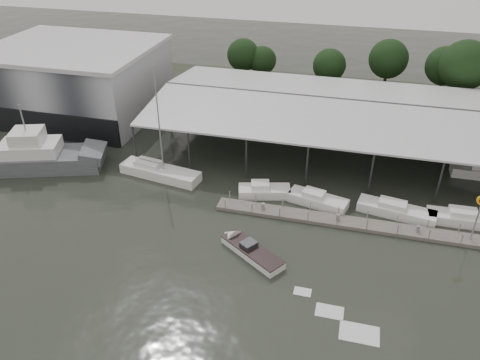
% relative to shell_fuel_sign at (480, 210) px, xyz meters
% --- Properties ---
extents(ground, '(200.00, 200.00, 0.00)m').
position_rel_shell_fuel_sign_xyz_m(ground, '(-27.00, -9.99, -3.93)').
color(ground, '#262C24').
rests_on(ground, ground).
extents(land_strip_far, '(140.00, 30.00, 0.30)m').
position_rel_shell_fuel_sign_xyz_m(land_strip_far, '(-27.00, 32.01, -3.83)').
color(land_strip_far, '#353B2C').
rests_on(land_strip_far, ground).
extents(land_strip_west, '(20.00, 40.00, 0.30)m').
position_rel_shell_fuel_sign_xyz_m(land_strip_west, '(-67.00, 20.01, -3.83)').
color(land_strip_west, '#353B2C').
rests_on(land_strip_west, ground).
extents(storage_warehouse, '(24.50, 20.50, 10.50)m').
position_rel_shell_fuel_sign_xyz_m(storage_warehouse, '(-55.00, 19.95, 1.36)').
color(storage_warehouse, '#A9AEB4').
rests_on(storage_warehouse, ground).
extents(covered_boat_shed, '(58.24, 24.00, 6.96)m').
position_rel_shell_fuel_sign_xyz_m(covered_boat_shed, '(-10.00, 18.01, 2.20)').
color(covered_boat_shed, silver).
rests_on(covered_boat_shed, ground).
extents(trawler_dock, '(3.00, 18.00, 0.50)m').
position_rel_shell_fuel_sign_xyz_m(trawler_dock, '(-57.00, 4.01, -3.68)').
color(trawler_dock, slate).
rests_on(trawler_dock, ground).
extents(floating_dock, '(28.00, 2.00, 1.40)m').
position_rel_shell_fuel_sign_xyz_m(floating_dock, '(-12.00, 0.01, -3.72)').
color(floating_dock, slate).
rests_on(floating_dock, ground).
extents(shell_fuel_sign, '(1.10, 0.18, 5.55)m').
position_rel_shell_fuel_sign_xyz_m(shell_fuel_sign, '(0.00, 0.00, 0.00)').
color(shell_fuel_sign, gray).
rests_on(shell_fuel_sign, ground).
extents(grey_trawler, '(16.28, 9.61, 8.84)m').
position_rel_shell_fuel_sign_xyz_m(grey_trawler, '(-50.03, 2.49, -2.35)').
color(grey_trawler, '#5A5F64').
rests_on(grey_trawler, ground).
extents(white_sailboat, '(10.47, 4.25, 14.18)m').
position_rel_shell_fuel_sign_xyz_m(white_sailboat, '(-34.88, 4.16, -3.27)').
color(white_sailboat, white).
rests_on(white_sailboat, ground).
extents(speedboat_underway, '(16.27, 11.44, 2.00)m').
position_rel_shell_fuel_sign_xyz_m(speedboat_underway, '(-20.94, -7.01, -3.53)').
color(speedboat_underway, white).
rests_on(speedboat_underway, ground).
extents(moored_cruiser_0, '(6.23, 3.60, 1.70)m').
position_rel_shell_fuel_sign_xyz_m(moored_cruiser_0, '(-21.59, 3.21, -3.31)').
color(moored_cruiser_0, white).
rests_on(moored_cruiser_0, ground).
extents(moored_cruiser_1, '(6.91, 3.74, 1.70)m').
position_rel_shell_fuel_sign_xyz_m(moored_cruiser_1, '(-15.47, 2.92, -3.31)').
color(moored_cruiser_1, white).
rests_on(moored_cruiser_1, ground).
extents(moored_cruiser_2, '(8.37, 3.63, 1.70)m').
position_rel_shell_fuel_sign_xyz_m(moored_cruiser_2, '(-7.08, 3.01, -3.31)').
color(moored_cruiser_2, white).
rests_on(moored_cruiser_2, ground).
extents(moored_cruiser_3, '(7.96, 2.39, 1.70)m').
position_rel_shell_fuel_sign_xyz_m(moored_cruiser_3, '(0.01, 3.24, -3.31)').
color(moored_cruiser_3, white).
rests_on(moored_cruiser_3, ground).
extents(horizon_tree_line, '(69.75, 11.62, 11.41)m').
position_rel_shell_fuel_sign_xyz_m(horizon_tree_line, '(-2.66, 37.09, 2.19)').
color(horizon_tree_line, black).
rests_on(horizon_tree_line, ground).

